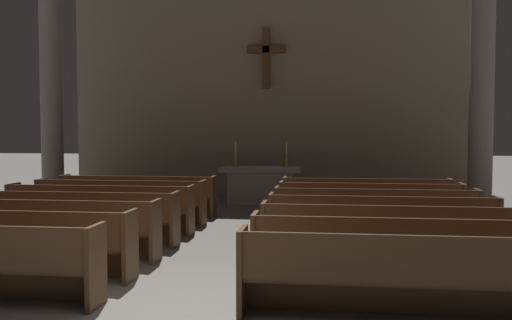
% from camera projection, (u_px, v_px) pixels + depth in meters
% --- Properties ---
extents(ground_plane, '(80.00, 80.00, 0.00)m').
position_uv_depth(ground_plane, '(169.00, 310.00, 6.15)').
color(ground_plane, slate).
extents(pew_left_row_2, '(3.71, 0.50, 0.95)m').
position_uv_depth(pew_left_row_2, '(1.00, 243.00, 7.51)').
color(pew_left_row_2, brown).
rests_on(pew_left_row_2, ground).
extents(pew_left_row_3, '(3.71, 0.50, 0.95)m').
position_uv_depth(pew_left_row_3, '(42.00, 228.00, 8.61)').
color(pew_left_row_3, brown).
rests_on(pew_left_row_3, ground).
extents(pew_left_row_4, '(3.71, 0.50, 0.95)m').
position_uv_depth(pew_left_row_4, '(74.00, 217.00, 9.71)').
color(pew_left_row_4, brown).
rests_on(pew_left_row_4, ground).
extents(pew_left_row_5, '(3.71, 0.50, 0.95)m').
position_uv_depth(pew_left_row_5, '(100.00, 208.00, 10.81)').
color(pew_left_row_5, brown).
rests_on(pew_left_row_5, ground).
extents(pew_left_row_6, '(3.71, 0.50, 0.95)m').
position_uv_depth(pew_left_row_6, '(120.00, 201.00, 11.91)').
color(pew_left_row_6, brown).
rests_on(pew_left_row_6, ground).
extents(pew_left_row_7, '(3.71, 0.50, 0.95)m').
position_uv_depth(pew_left_row_7, '(138.00, 195.00, 13.01)').
color(pew_left_row_7, brown).
rests_on(pew_left_row_7, ground).
extents(pew_right_row_1, '(3.71, 0.50, 0.95)m').
position_uv_depth(pew_right_row_1, '(414.00, 277.00, 5.76)').
color(pew_right_row_1, brown).
rests_on(pew_right_row_1, ground).
extents(pew_right_row_2, '(3.71, 0.50, 0.95)m').
position_uv_depth(pew_right_row_2, '(400.00, 253.00, 6.86)').
color(pew_right_row_2, brown).
rests_on(pew_right_row_2, ground).
extents(pew_right_row_3, '(3.71, 0.50, 0.95)m').
position_uv_depth(pew_right_row_3, '(389.00, 236.00, 7.96)').
color(pew_right_row_3, brown).
rests_on(pew_right_row_3, ground).
extents(pew_right_row_4, '(3.71, 0.50, 0.95)m').
position_uv_depth(pew_right_row_4, '(381.00, 223.00, 9.06)').
color(pew_right_row_4, brown).
rests_on(pew_right_row_4, ground).
extents(pew_right_row_5, '(3.71, 0.50, 0.95)m').
position_uv_depth(pew_right_row_5, '(375.00, 213.00, 10.16)').
color(pew_right_row_5, brown).
rests_on(pew_right_row_5, ground).
extents(pew_right_row_6, '(3.71, 0.50, 0.95)m').
position_uv_depth(pew_right_row_6, '(370.00, 205.00, 11.26)').
color(pew_right_row_6, brown).
rests_on(pew_right_row_6, ground).
extents(pew_right_row_7, '(3.71, 0.50, 0.95)m').
position_uv_depth(pew_right_row_7, '(366.00, 199.00, 12.36)').
color(pew_right_row_7, brown).
rests_on(pew_right_row_7, ground).
extents(column_left_second, '(0.86, 0.86, 6.97)m').
position_uv_depth(column_left_second, '(51.00, 78.00, 14.59)').
color(column_left_second, gray).
rests_on(column_left_second, ground).
extents(column_right_second, '(0.86, 0.86, 6.97)m').
position_uv_depth(column_right_second, '(482.00, 73.00, 13.24)').
color(column_right_second, gray).
rests_on(column_right_second, ground).
extents(altar, '(2.20, 0.90, 1.01)m').
position_uv_depth(altar, '(261.00, 184.00, 15.11)').
color(altar, '#A8A399').
rests_on(altar, ground).
extents(candlestick_left, '(0.16, 0.16, 0.69)m').
position_uv_depth(candlestick_left, '(236.00, 159.00, 15.15)').
color(candlestick_left, '#B79338').
rests_on(candlestick_left, altar).
extents(candlestick_right, '(0.16, 0.16, 0.69)m').
position_uv_depth(candlestick_right, '(286.00, 159.00, 14.98)').
color(candlestick_right, '#B79338').
rests_on(candlestick_right, altar).
extents(apse_with_cross, '(11.89, 0.46, 7.53)m').
position_uv_depth(apse_with_cross, '(267.00, 72.00, 16.54)').
color(apse_with_cross, gray).
rests_on(apse_with_cross, ground).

